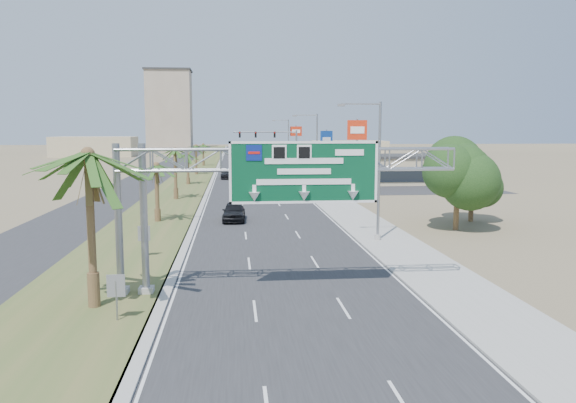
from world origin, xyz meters
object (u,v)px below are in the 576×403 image
(palm_near, at_px, (88,155))
(car_right_lane, at_px, (272,173))
(car_left_lane, at_px, (234,212))
(pole_sign_red_near, at_px, (357,135))
(car_far, at_px, (228,174))
(signal_mast, at_px, (284,150))
(sign_gantry, at_px, (271,171))
(pole_sign_red_far, at_px, (296,135))
(pole_sign_blue, at_px, (326,143))
(store_building, at_px, (397,170))
(car_mid_lane, at_px, (266,186))

(palm_near, distance_m, car_right_lane, 72.44)
(car_left_lane, distance_m, pole_sign_red_near, 24.83)
(car_far, bearing_deg, signal_mast, -23.71)
(signal_mast, height_order, car_far, signal_mast)
(signal_mast, bearing_deg, car_right_lane, 100.89)
(sign_gantry, bearing_deg, signal_mast, 84.26)
(pole_sign_red_near, xyz_separation_m, pole_sign_red_far, (-3.27, 37.94, -0.40))
(sign_gantry, relative_size, signal_mast, 1.63)
(pole_sign_red_near, bearing_deg, signal_mast, 108.47)
(sign_gantry, bearing_deg, car_left_lane, 94.66)
(car_far, xyz_separation_m, pole_sign_red_near, (16.04, -25.37, 6.63))
(palm_near, bearing_deg, pole_sign_blue, 71.04)
(palm_near, height_order, pole_sign_red_near, pole_sign_red_near)
(store_building, distance_m, pole_sign_red_far, 26.61)
(pole_sign_red_near, bearing_deg, car_mid_lane, 149.41)
(pole_sign_blue, bearing_deg, sign_gantry, -102.09)
(palm_near, bearing_deg, sign_gantry, 13.32)
(sign_gantry, bearing_deg, pole_sign_blue, 77.91)
(car_far, relative_size, pole_sign_red_far, 0.63)
(car_left_lane, relative_size, car_mid_lane, 1.24)
(palm_near, distance_m, pole_sign_blue, 63.22)
(signal_mast, height_order, car_right_lane, signal_mast)
(pole_sign_red_near, bearing_deg, sign_gantry, -108.09)
(palm_near, bearing_deg, pole_sign_red_near, 63.32)
(signal_mast, relative_size, car_right_lane, 1.97)
(sign_gantry, height_order, palm_near, palm_near)
(palm_near, height_order, store_building, palm_near)
(sign_gantry, height_order, pole_sign_red_far, pole_sign_red_far)
(store_building, bearing_deg, car_right_lane, 144.46)
(sign_gantry, xyz_separation_m, store_building, (23.06, 56.07, -4.06))
(sign_gantry, bearing_deg, car_right_lane, 85.95)
(store_building, bearing_deg, car_mid_lane, -156.52)
(palm_near, distance_m, car_left_lane, 25.74)
(store_building, xyz_separation_m, car_left_lane, (-24.88, -33.80, -1.17))
(car_mid_lane, distance_m, pole_sign_blue, 15.50)
(car_mid_lane, relative_size, pole_sign_blue, 0.48)
(signal_mast, distance_m, pole_sign_red_near, 22.55)
(car_mid_lane, relative_size, car_far, 0.70)
(signal_mast, height_order, car_left_lane, signal_mast)
(palm_near, relative_size, car_mid_lane, 2.14)
(signal_mast, distance_m, car_far, 10.65)
(signal_mast, distance_m, store_building, 18.08)
(car_mid_lane, distance_m, pole_sign_red_near, 14.24)
(sign_gantry, xyz_separation_m, pole_sign_red_near, (13.33, 40.80, 1.39))
(palm_near, distance_m, pole_sign_red_far, 82.70)
(palm_near, height_order, signal_mast, palm_near)
(store_building, relative_size, car_right_lane, 3.45)
(signal_mast, height_order, pole_sign_red_far, pole_sign_red_far)
(car_far, bearing_deg, store_building, -20.36)
(car_mid_lane, bearing_deg, pole_sign_red_far, 69.10)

